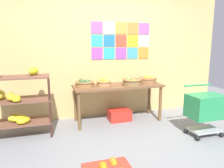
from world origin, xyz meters
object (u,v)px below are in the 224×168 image
Objects in this scene: produce_crate_under_table at (119,115)px; shopping_cart at (205,108)px; display_table at (118,90)px; fruit_basket_back_right at (148,79)px; fruit_basket_left at (132,82)px; banana_shelf_unit at (17,99)px; fruit_basket_back_left at (104,82)px; fruit_basket_right at (85,83)px.

produce_crate_under_table is 0.52× the size of shopping_cart.
fruit_basket_back_right is at bearing 4.85° from display_table.
fruit_basket_back_right is at bearing 2.57° from produce_crate_under_table.
fruit_basket_back_right is 0.45× the size of shopping_cart.
display_table reaches higher than produce_crate_under_table.
shopping_cart is (0.92, -0.96, -0.32)m from fruit_basket_left.
banana_shelf_unit reaches higher than display_table.
display_table is at bearing 6.09° from banana_shelf_unit.
display_table is at bearing -5.05° from fruit_basket_back_left.
fruit_basket_right reaches higher than shopping_cart.
display_table is 0.67m from fruit_basket_right.
shopping_cart reaches higher than display_table.
fruit_basket_right is at bearing 172.73° from fruit_basket_left.
produce_crate_under_table is (0.32, 0.00, -0.69)m from fruit_basket_back_left.
fruit_basket_right is at bearing -176.47° from fruit_basket_back_left.
display_table is 5.93× the size of fruit_basket_back_left.
fruit_basket_back_left reaches higher than shopping_cart.
fruit_basket_back_right is 0.86× the size of produce_crate_under_table.
banana_shelf_unit is 2.05m from fruit_basket_left.
banana_shelf_unit is 3.09× the size of fruit_basket_back_right.
shopping_cart is (1.44, -1.09, -0.32)m from fruit_basket_back_left.
fruit_basket_back_left is (-0.28, 0.02, 0.16)m from display_table.
fruit_basket_right is 0.96× the size of fruit_basket_left.
produce_crate_under_table is at bearing 122.74° from shopping_cart.
banana_shelf_unit is at bearing -173.17° from produce_crate_under_table.
fruit_basket_back_left is at bearing -178.08° from fruit_basket_back_right.
fruit_basket_back_right is at bearing 2.37° from fruit_basket_right.
fruit_basket_left is at bearing -158.15° from fruit_basket_back_right.
fruit_basket_left is 0.46× the size of shopping_cart.
fruit_basket_back_right is (0.67, 0.06, 0.16)m from display_table.
produce_crate_under_table is at bearing 145.47° from fruit_basket_left.
display_table is 3.96× the size of produce_crate_under_table.
fruit_basket_right is 0.44× the size of shopping_cart.
fruit_basket_left is (0.24, -0.11, 0.16)m from display_table.
banana_shelf_unit reaches higher than fruit_basket_right.
fruit_basket_back_right and fruit_basket_back_left have the same top height.
fruit_basket_right is 0.98m from produce_crate_under_table.
banana_shelf_unit is 1.18m from fruit_basket_right.
fruit_basket_right is (-1.32, -0.05, -0.00)m from fruit_basket_back_right.
fruit_basket_back_left reaches higher than fruit_basket_left.
produce_crate_under_table is at bearing 35.40° from display_table.
produce_crate_under_table is 1.61m from shopping_cart.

